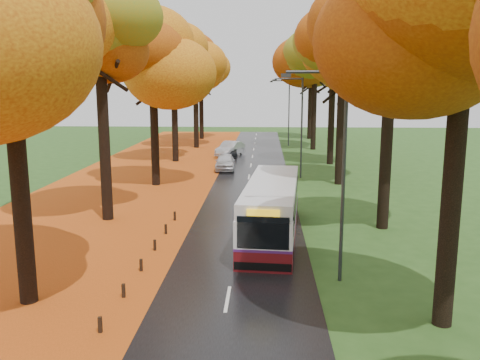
# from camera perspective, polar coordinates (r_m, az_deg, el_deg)

# --- Properties ---
(road) EXTENTS (6.50, 90.00, 0.04)m
(road) POSITION_cam_1_polar(r_m,az_deg,el_deg) (36.51, 0.76, -1.08)
(road) COLOR black
(road) RESTS_ON ground
(centre_line) EXTENTS (0.12, 90.00, 0.01)m
(centre_line) POSITION_cam_1_polar(r_m,az_deg,el_deg) (36.50, 0.76, -1.04)
(centre_line) COLOR silver
(centre_line) RESTS_ON road
(leaf_verge) EXTENTS (12.00, 90.00, 0.02)m
(leaf_verge) POSITION_cam_1_polar(r_m,az_deg,el_deg) (37.90, -12.97, -0.93)
(leaf_verge) COLOR #953A0D
(leaf_verge) RESTS_ON ground
(leaf_drift) EXTENTS (0.90, 90.00, 0.01)m
(leaf_drift) POSITION_cam_1_polar(r_m,az_deg,el_deg) (36.73, -4.00, -0.99)
(leaf_drift) COLOR #D45715
(leaf_drift) RESTS_ON road
(trees_left) EXTENTS (9.20, 74.00, 13.88)m
(trees_left) POSITION_cam_1_polar(r_m,az_deg,el_deg) (38.76, -10.07, 13.59)
(trees_left) COLOR black
(trees_left) RESTS_ON ground
(trees_right) EXTENTS (9.30, 74.20, 13.96)m
(trees_right) POSITION_cam_1_polar(r_m,az_deg,el_deg) (38.16, 12.09, 13.80)
(trees_right) COLOR black
(trees_right) RESTS_ON ground
(bollard_row) EXTENTS (0.11, 23.51, 0.52)m
(bollard_row) POSITION_cam_1_polar(r_m,az_deg,el_deg) (17.72, -14.10, -13.63)
(bollard_row) COLOR black
(bollard_row) RESTS_ON ground
(streetlamp_near) EXTENTS (2.45, 0.18, 8.00)m
(streetlamp_near) POSITION_cam_1_polar(r_m,az_deg,el_deg) (19.11, 10.87, 2.23)
(streetlamp_near) COLOR #333538
(streetlamp_near) RESTS_ON ground
(streetlamp_mid) EXTENTS (2.45, 0.18, 8.00)m
(streetlamp_mid) POSITION_cam_1_polar(r_m,az_deg,el_deg) (40.90, 6.60, 6.76)
(streetlamp_mid) COLOR #333538
(streetlamp_mid) RESTS_ON ground
(streetlamp_far) EXTENTS (2.45, 0.18, 8.00)m
(streetlamp_far) POSITION_cam_1_polar(r_m,az_deg,el_deg) (62.84, 5.29, 8.13)
(streetlamp_far) COLOR #333538
(streetlamp_far) RESTS_ON ground
(bus) EXTENTS (3.23, 10.58, 2.74)m
(bus) POSITION_cam_1_polar(r_m,az_deg,el_deg) (25.13, 3.60, -3.11)
(bus) COLOR #5A0E12
(bus) RESTS_ON road
(car_white) EXTENTS (1.89, 4.29, 1.44)m
(car_white) POSITION_cam_1_polar(r_m,az_deg,el_deg) (44.75, -1.69, 2.06)
(car_white) COLOR silver
(car_white) RESTS_ON road
(car_silver) EXTENTS (3.05, 4.92, 1.53)m
(car_silver) POSITION_cam_1_polar(r_m,az_deg,el_deg) (53.49, -1.10, 3.53)
(car_silver) COLOR #A5A7AD
(car_silver) RESTS_ON road
(car_dark) EXTENTS (1.64, 3.89, 1.12)m
(car_dark) POSITION_cam_1_polar(r_m,az_deg,el_deg) (53.10, -1.13, 3.26)
(car_dark) COLOR black
(car_dark) RESTS_ON road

